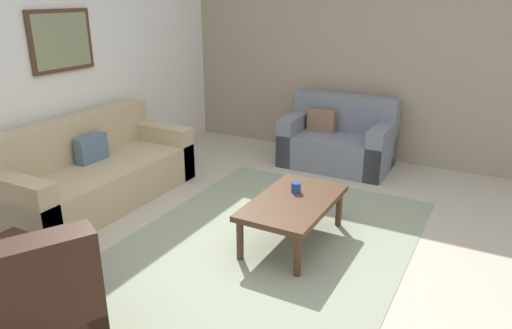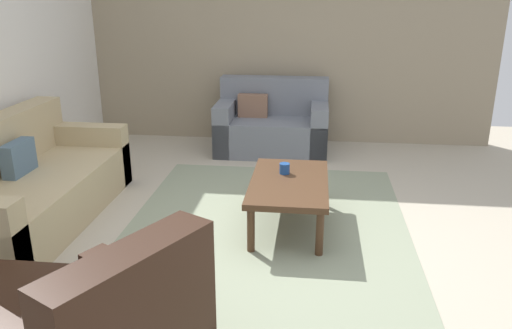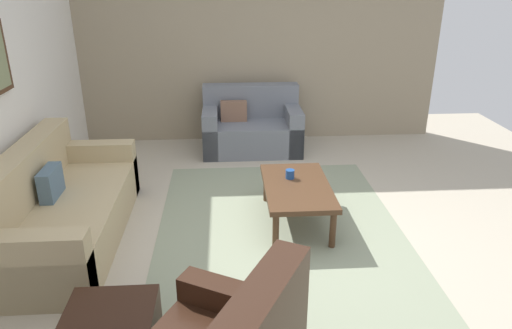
% 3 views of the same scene
% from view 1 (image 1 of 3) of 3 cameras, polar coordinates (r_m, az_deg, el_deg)
% --- Properties ---
extents(ground_plane, '(8.00, 8.00, 0.00)m').
position_cam_1_polar(ground_plane, '(4.15, 0.24, -10.54)').
color(ground_plane, '#B2A893').
extents(rear_partition, '(6.00, 0.12, 2.80)m').
position_cam_1_polar(rear_partition, '(5.37, -25.45, 10.52)').
color(rear_partition, silver).
rests_on(rear_partition, ground_plane).
extents(stone_feature_panel, '(0.12, 5.20, 2.80)m').
position_cam_1_polar(stone_feature_panel, '(6.42, 13.38, 13.14)').
color(stone_feature_panel, gray).
rests_on(stone_feature_panel, ground_plane).
extents(area_rug, '(3.54, 2.37, 0.01)m').
position_cam_1_polar(area_rug, '(4.15, 0.24, -10.49)').
color(area_rug, gray).
rests_on(area_rug, ground_plane).
extents(couch_main, '(2.14, 0.93, 0.88)m').
position_cam_1_polar(couch_main, '(5.33, -19.21, -1.07)').
color(couch_main, tan).
rests_on(couch_main, ground_plane).
extents(couch_loveseat, '(0.82, 1.34, 0.88)m').
position_cam_1_polar(couch_loveseat, '(6.19, 9.97, 2.73)').
color(couch_loveseat, slate).
rests_on(couch_loveseat, ground_plane).
extents(armchair_leather, '(1.08, 1.08, 0.95)m').
position_cam_1_polar(armchair_leather, '(3.15, -26.21, -17.36)').
color(armchair_leather, black).
rests_on(armchair_leather, ground_plane).
extents(ottoman, '(0.56, 0.56, 0.40)m').
position_cam_1_polar(ottoman, '(3.90, -27.73, -11.85)').
color(ottoman, black).
rests_on(ottoman, ground_plane).
extents(coffee_table, '(1.10, 0.64, 0.41)m').
position_cam_1_polar(coffee_table, '(4.17, 4.54, -4.88)').
color(coffee_table, '#472D1C').
rests_on(coffee_table, ground_plane).
extents(cup, '(0.09, 0.09, 0.09)m').
position_cam_1_polar(cup, '(4.29, 4.85, -2.77)').
color(cup, '#1E478C').
rests_on(cup, coffee_table).
extents(framed_artwork, '(0.77, 0.04, 0.63)m').
position_cam_1_polar(framed_artwork, '(5.48, -22.44, 13.66)').
color(framed_artwork, '#472D1C').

